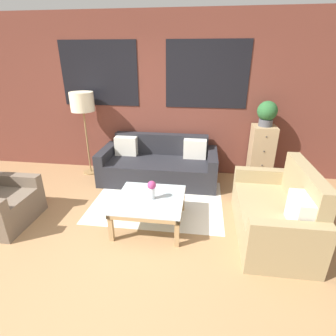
{
  "coord_description": "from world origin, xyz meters",
  "views": [
    {
      "loc": [
        0.93,
        -2.33,
        2.12
      ],
      "look_at": [
        0.44,
        1.24,
        0.55
      ],
      "focal_mm": 28.0,
      "sensor_mm": 36.0,
      "label": 1
    }
  ],
  "objects_px": {
    "potted_plant": "(267,113)",
    "flower_vase": "(152,188)",
    "floor_lamp": "(82,104)",
    "drawer_cabinet": "(261,154)",
    "couch_dark": "(159,166)",
    "coffee_table": "(150,202)",
    "settee_vintage": "(276,214)"
  },
  "relations": [
    {
      "from": "potted_plant",
      "to": "flower_vase",
      "type": "height_order",
      "value": "potted_plant"
    },
    {
      "from": "floor_lamp",
      "to": "drawer_cabinet",
      "type": "bearing_deg",
      "value": 1.19
    },
    {
      "from": "potted_plant",
      "to": "floor_lamp",
      "type": "bearing_deg",
      "value": -178.81
    },
    {
      "from": "couch_dark",
      "to": "floor_lamp",
      "type": "relative_size",
      "value": 1.34
    },
    {
      "from": "coffee_table",
      "to": "flower_vase",
      "type": "relative_size",
      "value": 3.47
    },
    {
      "from": "coffee_table",
      "to": "settee_vintage",
      "type": "bearing_deg",
      "value": -1.12
    },
    {
      "from": "settee_vintage",
      "to": "coffee_table",
      "type": "xyz_separation_m",
      "value": [
        -1.59,
        0.03,
        0.02
      ]
    },
    {
      "from": "couch_dark",
      "to": "flower_vase",
      "type": "relative_size",
      "value": 8.07
    },
    {
      "from": "couch_dark",
      "to": "coffee_table",
      "type": "distance_m",
      "value": 1.38
    },
    {
      "from": "coffee_table",
      "to": "flower_vase",
      "type": "height_order",
      "value": "flower_vase"
    },
    {
      "from": "coffee_table",
      "to": "potted_plant",
      "type": "relative_size",
      "value": 2.12
    },
    {
      "from": "couch_dark",
      "to": "drawer_cabinet",
      "type": "xyz_separation_m",
      "value": [
        1.79,
        0.21,
        0.23
      ]
    },
    {
      "from": "flower_vase",
      "to": "drawer_cabinet",
      "type": "bearing_deg",
      "value": 43.75
    },
    {
      "from": "settee_vintage",
      "to": "potted_plant",
      "type": "bearing_deg",
      "value": 87.02
    },
    {
      "from": "couch_dark",
      "to": "potted_plant",
      "type": "bearing_deg",
      "value": 6.72
    },
    {
      "from": "settee_vintage",
      "to": "coffee_table",
      "type": "height_order",
      "value": "settee_vintage"
    },
    {
      "from": "settee_vintage",
      "to": "drawer_cabinet",
      "type": "bearing_deg",
      "value": 87.02
    },
    {
      "from": "drawer_cabinet",
      "to": "flower_vase",
      "type": "xyz_separation_m",
      "value": [
        -1.64,
        -1.57,
        0.03
      ]
    },
    {
      "from": "drawer_cabinet",
      "to": "settee_vintage",
      "type": "bearing_deg",
      "value": -92.98
    },
    {
      "from": "floor_lamp",
      "to": "drawer_cabinet",
      "type": "xyz_separation_m",
      "value": [
        3.16,
        0.07,
        -0.8
      ]
    },
    {
      "from": "flower_vase",
      "to": "potted_plant",
      "type": "bearing_deg",
      "value": 43.75
    },
    {
      "from": "couch_dark",
      "to": "flower_vase",
      "type": "bearing_deg",
      "value": -84.06
    },
    {
      "from": "couch_dark",
      "to": "drawer_cabinet",
      "type": "relative_size",
      "value": 2.02
    },
    {
      "from": "floor_lamp",
      "to": "potted_plant",
      "type": "relative_size",
      "value": 3.67
    },
    {
      "from": "floor_lamp",
      "to": "flower_vase",
      "type": "relative_size",
      "value": 6.01
    },
    {
      "from": "settee_vintage",
      "to": "flower_vase",
      "type": "relative_size",
      "value": 5.77
    },
    {
      "from": "coffee_table",
      "to": "drawer_cabinet",
      "type": "xyz_separation_m",
      "value": [
        1.68,
        1.58,
        0.18
      ]
    },
    {
      "from": "potted_plant",
      "to": "settee_vintage",
      "type": "bearing_deg",
      "value": -92.98
    },
    {
      "from": "potted_plant",
      "to": "couch_dark",
      "type": "bearing_deg",
      "value": -173.28
    },
    {
      "from": "floor_lamp",
      "to": "potted_plant",
      "type": "bearing_deg",
      "value": 1.19
    },
    {
      "from": "potted_plant",
      "to": "drawer_cabinet",
      "type": "bearing_deg",
      "value": -90.0
    },
    {
      "from": "settee_vintage",
      "to": "potted_plant",
      "type": "xyz_separation_m",
      "value": [
        0.08,
        1.61,
        0.93
      ]
    }
  ]
}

